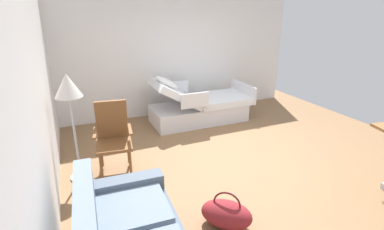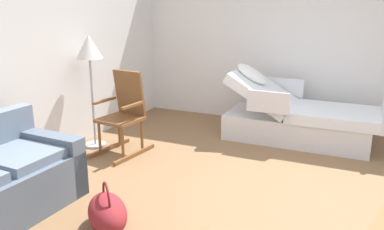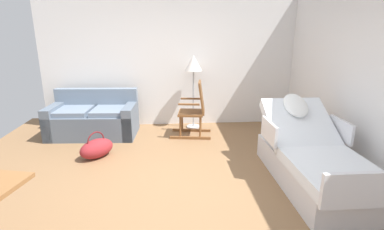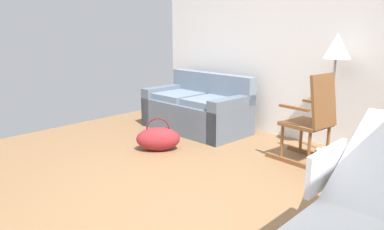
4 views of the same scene
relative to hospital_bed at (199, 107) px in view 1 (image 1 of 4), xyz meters
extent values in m
plane|color=olive|center=(-1.78, 0.12, -0.31)|extent=(6.47, 6.47, 0.00)
cube|color=white|center=(-1.78, 2.76, 1.04)|extent=(5.25, 0.10, 2.70)
cube|color=white|center=(0.80, 0.12, 1.04)|extent=(0.10, 5.37, 2.70)
cube|color=silver|center=(0.00, 0.01, -0.13)|extent=(0.88, 1.93, 0.35)
cube|color=white|center=(0.00, -0.46, 0.11)|extent=(0.91, 1.16, 0.14)
cube|color=white|center=(0.00, 0.52, 0.35)|extent=(0.91, 0.89, 0.59)
ellipsoid|color=white|center=(0.00, 0.69, 0.58)|extent=(0.34, 0.49, 0.36)
cube|color=silver|center=(-0.50, 0.31, 0.32)|extent=(0.04, 0.56, 0.28)
cube|color=silver|center=(0.51, 0.31, 0.32)|extent=(0.04, 0.56, 0.28)
cube|color=silver|center=(0.00, -1.06, 0.22)|extent=(0.95, 0.05, 0.36)
cylinder|color=black|center=(-0.36, 0.81, -0.26)|extent=(0.10, 0.10, 0.10)
cylinder|color=black|center=(0.36, 0.80, -0.26)|extent=(0.10, 0.10, 0.10)
cylinder|color=black|center=(-0.36, -0.79, -0.26)|extent=(0.10, 0.10, 0.10)
cylinder|color=black|center=(0.36, -0.79, -0.26)|extent=(0.10, 0.10, 0.10)
cube|color=slate|center=(-2.94, 2.04, 0.18)|extent=(0.70, 0.68, 0.10)
cube|color=slate|center=(-2.59, 2.06, -0.01)|extent=(0.22, 0.86, 0.60)
cube|color=brown|center=(-1.42, 2.17, -0.28)|extent=(0.76, 0.14, 0.05)
cube|color=brown|center=(-1.48, 1.74, -0.28)|extent=(0.76, 0.14, 0.05)
cylinder|color=brown|center=(-1.66, 1.79, -0.06)|extent=(0.04, 0.04, 0.40)
cylinder|color=brown|center=(-1.60, 2.17, -0.06)|extent=(0.04, 0.04, 0.40)
cylinder|color=brown|center=(-1.29, 1.74, -0.06)|extent=(0.04, 0.04, 0.40)
cylinder|color=brown|center=(-1.24, 2.12, -0.06)|extent=(0.04, 0.04, 0.40)
cube|color=brown|center=(-1.45, 1.96, 0.14)|extent=(0.52, 0.54, 0.04)
cube|color=brown|center=(-1.25, 1.93, 0.44)|extent=(0.18, 0.44, 0.60)
cube|color=brown|center=(-1.50, 1.73, 0.36)|extent=(0.39, 0.09, 0.03)
cube|color=brown|center=(-1.44, 2.19, 0.36)|extent=(0.39, 0.09, 0.03)
cylinder|color=#B2B5BA|center=(-1.36, 2.44, -0.29)|extent=(0.28, 0.28, 0.03)
cylinder|color=#B2B5BA|center=(-1.36, 2.44, 0.30)|extent=(0.03, 0.03, 1.15)
cone|color=silver|center=(-1.36, 2.44, 1.02)|extent=(0.34, 0.34, 0.30)
ellipsoid|color=maroon|center=(-3.00, 1.05, -0.16)|extent=(0.62, 0.63, 0.30)
torus|color=maroon|center=(-3.00, 1.05, -0.03)|extent=(0.22, 0.23, 0.30)
camera|label=1|loc=(-5.21, 2.41, 1.92)|focal=27.20mm
camera|label=2|loc=(-5.51, -0.87, 1.58)|focal=37.82mm
camera|label=3|loc=(-1.82, -3.29, 1.62)|focal=27.09mm
camera|label=4|loc=(0.45, -2.07, 1.25)|focal=35.35mm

